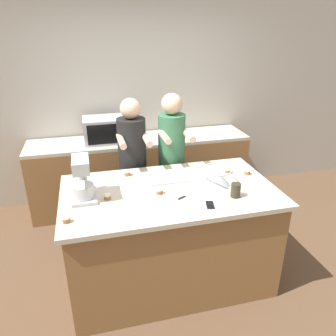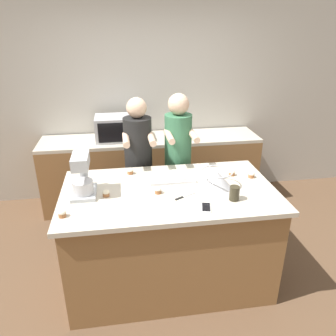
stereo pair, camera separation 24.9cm
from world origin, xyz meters
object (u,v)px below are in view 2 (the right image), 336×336
at_px(stand_mixer, 82,177).
at_px(cupcake_5, 106,193).
at_px(cupcake_3, 158,190).
at_px(person_left, 139,168).
at_px(cupcake_4, 62,214).
at_px(cell_phone, 206,207).
at_px(microwave_oven, 118,128).
at_px(cupcake_1, 232,173).
at_px(cupcake_2, 130,171).
at_px(baking_tray, 172,177).
at_px(person_right, 178,164).
at_px(drinking_glass, 234,193).
at_px(cupcake_0, 251,175).
at_px(mixing_bowl, 216,178).
at_px(knife, 184,196).

xyz_separation_m(stand_mixer, cupcake_5, (0.18, -0.06, -0.13)).
xyz_separation_m(cupcake_3, cupcake_5, (-0.43, 0.01, 0.00)).
height_order(person_left, cupcake_4, person_left).
bearing_deg(cell_phone, microwave_oven, 109.10).
height_order(microwave_oven, cupcake_1, microwave_oven).
height_order(person_left, cupcake_5, person_left).
bearing_deg(stand_mixer, cupcake_2, 41.74).
relative_size(baking_tray, microwave_oven, 0.75).
relative_size(person_right, stand_mixer, 4.59).
bearing_deg(baking_tray, person_right, 73.53).
bearing_deg(drinking_glass, cupcake_0, 51.84).
relative_size(cupcake_0, cupcake_5, 1.00).
height_order(person_right, microwave_oven, person_right).
distance_m(mixing_bowl, cupcake_3, 0.52).
height_order(cupcake_0, cupcake_5, same).
bearing_deg(cupcake_3, cupcake_1, 18.95).
bearing_deg(cupcake_2, mixing_bowl, -27.64).
relative_size(stand_mixer, knife, 1.78).
distance_m(stand_mixer, drinking_glass, 1.25).
xyz_separation_m(mixing_bowl, knife, (-0.31, -0.14, -0.08)).
bearing_deg(cupcake_4, cupcake_1, 19.06).
relative_size(person_right, cupcake_4, 28.12).
relative_size(cupcake_4, cupcake_5, 1.00).
relative_size(stand_mixer, cupcake_1, 6.13).
height_order(cell_phone, cupcake_4, cupcake_4).
distance_m(mixing_bowl, cupcake_5, 0.95).
bearing_deg(knife, person_left, 110.24).
bearing_deg(cupcake_1, cupcake_3, -161.05).
xyz_separation_m(cupcake_0, cupcake_2, (-1.11, 0.25, 0.00)).
xyz_separation_m(person_right, cupcake_4, (-1.06, -1.03, 0.10)).
distance_m(knife, cupcake_2, 0.67).
height_order(cupcake_4, cupcake_5, same).
bearing_deg(stand_mixer, cupcake_4, -111.69).
distance_m(mixing_bowl, cupcake_2, 0.83).
relative_size(knife, cupcake_2, 3.45).
relative_size(cupcake_3, cupcake_5, 1.00).
height_order(knife, cupcake_5, cupcake_5).
relative_size(stand_mixer, microwave_oven, 0.64).
bearing_deg(cupcake_2, microwave_oven, 94.78).
bearing_deg(stand_mixer, knife, -11.48).
xyz_separation_m(drinking_glass, cupcake_2, (-0.81, 0.64, -0.03)).
bearing_deg(baking_tray, cupcake_4, -150.41).
distance_m(person_right, stand_mixer, 1.18).
bearing_deg(mixing_bowl, person_right, 106.07).
bearing_deg(drinking_glass, baking_tray, 133.80).
bearing_deg(baking_tray, cupcake_0, -5.80).
distance_m(person_left, cupcake_2, 0.38).
distance_m(microwave_oven, cupcake_1, 1.68).
bearing_deg(cupcake_0, knife, -158.44).
distance_m(knife, cupcake_4, 0.97).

